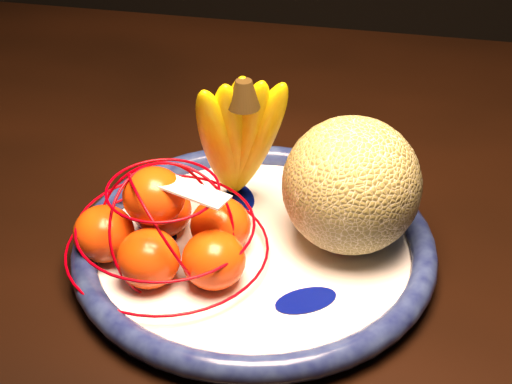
% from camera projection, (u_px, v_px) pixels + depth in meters
% --- Properties ---
extents(dining_table, '(1.64, 1.03, 0.81)m').
position_uv_depth(dining_table, '(234.00, 261.00, 0.88)').
color(dining_table, black).
rests_on(dining_table, ground).
extents(fruit_bowl, '(0.34, 0.34, 0.03)m').
position_uv_depth(fruit_bowl, '(254.00, 247.00, 0.74)').
color(fruit_bowl, white).
rests_on(fruit_bowl, dining_table).
extents(cantaloupe, '(0.13, 0.13, 0.13)m').
position_uv_depth(cantaloupe, '(351.00, 185.00, 0.71)').
color(cantaloupe, olive).
rests_on(cantaloupe, fruit_bowl).
extents(banana_bunch, '(0.11, 0.11, 0.17)m').
position_uv_depth(banana_bunch, '(238.00, 134.00, 0.74)').
color(banana_bunch, yellow).
rests_on(banana_bunch, fruit_bowl).
extents(mandarin_bag, '(0.24, 0.24, 0.12)m').
position_uv_depth(mandarin_bag, '(167.00, 230.00, 0.71)').
color(mandarin_bag, '#FF4400').
rests_on(mandarin_bag, fruit_bowl).
extents(price_tag, '(0.08, 0.05, 0.01)m').
position_uv_depth(price_tag, '(188.00, 189.00, 0.67)').
color(price_tag, white).
rests_on(price_tag, mandarin_bag).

